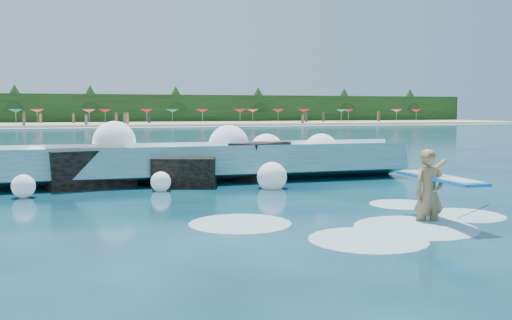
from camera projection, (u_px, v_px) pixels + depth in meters
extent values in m
plane|color=#07223C|center=(216.00, 227.00, 11.84)|extent=(200.00, 200.00, 0.00)
cube|color=tan|center=(97.00, 124.00, 86.00)|extent=(140.00, 20.00, 0.40)
cube|color=silver|center=(99.00, 128.00, 75.55)|extent=(140.00, 5.00, 0.08)
cube|color=black|center=(95.00, 109.00, 95.30)|extent=(140.00, 4.00, 5.00)
cube|color=teal|center=(136.00, 169.00, 18.97)|extent=(18.96, 2.89, 1.58)
cube|color=white|center=(133.00, 153.00, 19.69)|extent=(18.96, 1.34, 0.74)
cube|color=black|center=(88.00, 171.00, 18.20)|extent=(3.00, 2.53, 1.41)
cube|color=black|center=(185.00, 174.00, 18.34)|extent=(2.32, 2.04, 1.08)
cube|color=black|center=(254.00, 163.00, 20.27)|extent=(2.77, 2.69, 1.52)
imported|color=#9C7548|center=(429.00, 194.00, 12.22)|extent=(0.74, 0.52, 1.93)
cube|color=#0D75ED|center=(439.00, 178.00, 12.32)|extent=(0.66, 2.65, 0.07)
cube|color=white|center=(439.00, 177.00, 12.32)|extent=(0.55, 2.43, 0.07)
cylinder|color=black|center=(473.00, 212.00, 11.15)|extent=(0.01, 0.91, 0.43)
sphere|color=white|center=(36.00, 164.00, 18.07)|extent=(1.10, 1.10, 1.10)
sphere|color=white|center=(114.00, 142.00, 19.30)|extent=(1.45, 1.45, 1.45)
sphere|color=white|center=(173.00, 161.00, 18.83)|extent=(0.98, 0.98, 0.98)
sphere|color=white|center=(229.00, 145.00, 20.23)|extent=(1.43, 1.43, 1.43)
sphere|color=white|center=(267.00, 151.00, 21.03)|extent=(1.27, 1.27, 1.27)
sphere|color=white|center=(321.00, 151.00, 20.86)|extent=(1.26, 1.26, 1.26)
sphere|color=white|center=(23.00, 186.00, 15.80)|extent=(0.65, 0.65, 0.65)
sphere|color=white|center=(161.00, 182.00, 17.15)|extent=(0.61, 0.61, 0.61)
sphere|color=white|center=(272.00, 177.00, 17.71)|extent=(0.93, 0.93, 0.93)
ellipsoid|color=silver|center=(415.00, 227.00, 11.84)|extent=(2.57, 2.57, 0.13)
ellipsoid|color=silver|center=(368.00, 240.00, 10.72)|extent=(2.29, 2.29, 0.11)
ellipsoid|color=silver|center=(463.00, 215.00, 13.21)|extent=(1.92, 1.92, 0.10)
ellipsoid|color=silver|center=(240.00, 224.00, 12.25)|extent=(2.26, 2.26, 0.11)
ellipsoid|color=silver|center=(402.00, 204.00, 14.72)|extent=(1.68, 1.68, 0.08)
cone|color=#148180|center=(16.00, 111.00, 83.48)|extent=(2.00, 2.00, 0.50)
cone|color=#ED456F|center=(37.00, 111.00, 85.88)|extent=(2.00, 2.00, 0.50)
cone|color=#ED456F|center=(89.00, 111.00, 85.31)|extent=(2.00, 2.00, 0.50)
cone|color=red|center=(105.00, 111.00, 90.50)|extent=(2.00, 2.00, 0.50)
cone|color=red|center=(147.00, 111.00, 90.31)|extent=(2.00, 2.00, 0.50)
cone|color=#148180|center=(172.00, 111.00, 89.13)|extent=(2.00, 2.00, 0.50)
cone|color=red|center=(202.00, 111.00, 90.99)|extent=(2.00, 2.00, 0.50)
cone|color=red|center=(240.00, 111.00, 93.56)|extent=(2.00, 2.00, 0.50)
cone|color=#ED456F|center=(253.00, 111.00, 96.96)|extent=(2.00, 2.00, 0.50)
cone|color=red|center=(278.00, 111.00, 97.08)|extent=(2.00, 2.00, 0.50)
cone|color=red|center=(304.00, 111.00, 97.77)|extent=(2.00, 2.00, 0.50)
cone|color=#148180|center=(341.00, 111.00, 98.47)|extent=(2.00, 2.00, 0.50)
cone|color=red|center=(348.00, 111.00, 103.08)|extent=(2.00, 2.00, 0.50)
cone|color=#ED456F|center=(396.00, 111.00, 100.96)|extent=(2.00, 2.00, 0.50)
cone|color=red|center=(416.00, 111.00, 103.63)|extent=(2.00, 2.00, 0.50)
cube|color=#8C664C|center=(404.00, 117.00, 96.51)|extent=(0.35, 0.22, 1.42)
cube|color=brown|center=(264.00, 117.00, 89.96)|extent=(0.35, 0.22, 1.61)
cube|color=#3F332D|center=(172.00, 118.00, 85.86)|extent=(0.35, 0.22, 1.56)
cube|color=#8C664C|center=(9.00, 119.00, 84.59)|extent=(0.35, 0.22, 1.39)
cube|color=#262633|center=(136.00, 119.00, 85.86)|extent=(0.35, 0.22, 1.35)
cube|color=brown|center=(201.00, 119.00, 83.34)|extent=(0.35, 0.22, 1.39)
cube|color=#3F332D|center=(111.00, 118.00, 90.37)|extent=(0.35, 0.22, 1.46)
cube|color=#8C664C|center=(86.00, 122.00, 76.54)|extent=(0.35, 0.22, 1.41)
cube|color=#3F332D|center=(281.00, 118.00, 95.62)|extent=(0.35, 0.22, 1.41)
cube|color=#8C664C|center=(198.00, 118.00, 84.00)|extent=(0.35, 0.22, 1.49)
cube|color=#262633|center=(367.00, 118.00, 95.16)|extent=(0.35, 0.22, 1.36)
cube|color=#3F332D|center=(116.00, 119.00, 84.30)|extent=(0.35, 0.22, 1.40)
cube|color=#8C664C|center=(12.00, 119.00, 80.67)|extent=(0.35, 0.22, 1.48)
cube|color=#262633|center=(199.00, 118.00, 88.31)|extent=(0.35, 0.22, 1.47)
cube|color=brown|center=(297.00, 117.00, 98.72)|extent=(0.35, 0.22, 1.35)
cube|color=#3F332D|center=(24.00, 122.00, 74.34)|extent=(0.35, 0.22, 1.48)
cube|color=#8C664C|center=(342.00, 117.00, 94.96)|extent=(0.35, 0.22, 1.60)
cube|color=#262633|center=(316.00, 117.00, 100.11)|extent=(0.35, 0.22, 1.61)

